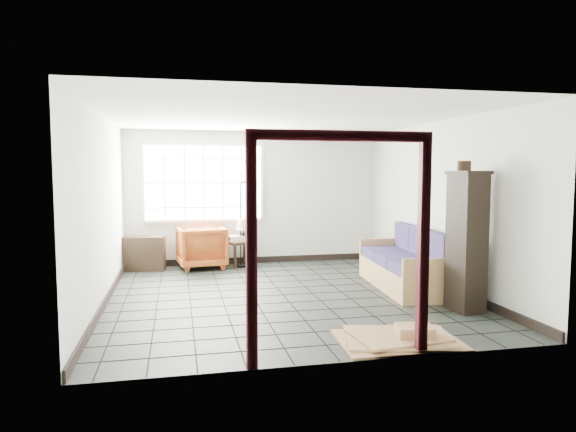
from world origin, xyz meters
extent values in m
plane|color=black|center=(0.00, 0.00, 0.00)|extent=(5.50, 5.50, 0.00)
cube|color=silver|center=(0.00, 2.75, 1.30)|extent=(5.00, 0.02, 2.60)
cube|color=silver|center=(0.00, -2.75, 1.30)|extent=(5.00, 0.02, 2.60)
cube|color=silver|center=(-2.50, 0.00, 1.30)|extent=(0.02, 5.50, 2.60)
cube|color=silver|center=(2.50, 0.00, 1.30)|extent=(0.02, 5.50, 2.60)
cube|color=white|center=(0.00, 0.00, 2.60)|extent=(5.00, 5.50, 0.02)
cube|color=black|center=(0.00, 2.73, 0.06)|extent=(4.95, 0.03, 0.12)
cube|color=black|center=(-2.48, 0.00, 0.06)|extent=(0.03, 5.45, 0.12)
cube|color=black|center=(2.48, 0.00, 0.06)|extent=(0.03, 5.45, 0.12)
cube|color=silver|center=(-1.00, 2.71, 1.60)|extent=(2.32, 0.06, 1.52)
cube|color=white|center=(-1.00, 2.67, 1.60)|extent=(2.20, 0.02, 1.40)
cube|color=#350C11|center=(-0.85, -2.70, 1.05)|extent=(0.10, 0.08, 2.10)
cube|color=#350C11|center=(0.85, -2.70, 1.05)|extent=(0.10, 0.08, 2.10)
cube|color=#350C11|center=(0.00, -2.70, 2.15)|extent=(1.80, 0.08, 0.10)
cube|color=#9F6F47|center=(1.93, 0.06, 0.18)|extent=(0.95, 2.07, 0.36)
cube|color=#9F6F47|center=(1.85, -0.97, 0.32)|extent=(0.81, 0.12, 0.64)
cube|color=#9F6F47|center=(2.01, 1.09, 0.32)|extent=(0.81, 0.12, 0.64)
cube|color=#9F6F47|center=(2.29, 0.03, 0.55)|extent=(0.23, 2.01, 0.70)
cube|color=#261C46|center=(1.86, -0.60, 0.44)|extent=(0.77, 0.70, 0.16)
cube|color=#261C46|center=(2.15, -0.62, 0.68)|extent=(0.19, 0.65, 0.52)
cube|color=#261C46|center=(1.91, 0.06, 0.44)|extent=(0.77, 0.70, 0.16)
cube|color=#261C46|center=(2.20, 0.04, 0.68)|extent=(0.19, 0.65, 0.52)
cube|color=#261C46|center=(1.96, 0.72, 0.44)|extent=(0.77, 0.70, 0.16)
cube|color=#261C46|center=(2.25, 0.70, 0.68)|extent=(0.19, 0.65, 0.52)
imported|color=maroon|center=(-1.08, 2.40, 0.43)|extent=(0.94, 0.90, 0.87)
cube|color=black|center=(-0.35, 2.40, 0.46)|extent=(0.56, 0.56, 0.05)
cube|color=black|center=(-0.47, 2.18, 0.22)|extent=(0.06, 0.06, 0.45)
cube|color=black|center=(-0.13, 2.28, 0.22)|extent=(0.06, 0.06, 0.45)
cube|color=black|center=(-0.57, 2.52, 0.22)|extent=(0.06, 0.06, 0.45)
cube|color=black|center=(-0.23, 2.62, 0.22)|extent=(0.06, 0.06, 0.45)
cylinder|color=black|center=(-0.28, 2.40, 0.57)|extent=(0.12, 0.12, 0.15)
cylinder|color=black|center=(-0.28, 2.40, 0.70)|extent=(0.03, 0.03, 0.11)
cone|color=beige|center=(-0.28, 2.40, 0.81)|extent=(0.32, 0.32, 0.22)
cube|color=silver|center=(-0.40, 2.41, 0.54)|extent=(0.34, 0.29, 0.11)
cylinder|color=black|center=(-0.54, 2.38, 0.54)|extent=(0.03, 0.07, 0.06)
cylinder|color=black|center=(-0.33, 2.40, 0.02)|extent=(0.32, 0.32, 0.03)
cylinder|color=black|center=(-0.33, 2.40, 0.81)|extent=(0.03, 0.03, 1.59)
cylinder|color=black|center=(-0.23, 2.32, 1.65)|extent=(0.27, 0.09, 0.14)
sphere|color=black|center=(-0.12, 2.24, 1.58)|extent=(0.17, 0.17, 0.14)
cube|color=black|center=(-2.15, 2.40, 0.31)|extent=(0.84, 0.41, 0.63)
cube|color=black|center=(-2.15, 2.40, 0.32)|extent=(0.78, 0.36, 0.03)
cube|color=black|center=(2.15, -1.35, 0.90)|extent=(0.38, 0.48, 1.81)
cube|color=black|center=(2.15, -1.35, 1.81)|extent=(0.42, 0.53, 0.05)
cylinder|color=black|center=(2.10, -1.32, 1.89)|extent=(0.18, 0.18, 0.13)
cube|color=olive|center=(2.08, -0.28, 0.01)|extent=(0.63, 0.55, 0.02)
cube|color=black|center=(1.82, -0.21, 0.18)|extent=(0.12, 0.43, 0.37)
cube|color=olive|center=(2.35, -0.34, 0.18)|extent=(0.12, 0.43, 0.37)
cube|color=olive|center=(2.03, -0.49, 0.18)|extent=(0.53, 0.15, 0.37)
cube|color=olive|center=(2.13, -0.06, 0.18)|extent=(0.53, 0.15, 0.37)
cube|color=olive|center=(1.74, -0.19, 0.43)|extent=(0.30, 0.47, 0.15)
cube|color=olive|center=(2.42, -0.36, 0.43)|extent=(0.30, 0.47, 0.15)
cube|color=olive|center=(0.78, -2.31, 0.01)|extent=(1.32, 0.97, 0.03)
cube|color=olive|center=(0.78, -2.31, 0.04)|extent=(1.29, 1.08, 0.03)
cube|color=olive|center=(0.78, -2.31, 0.07)|extent=(1.03, 0.79, 0.03)
cube|color=olive|center=(0.94, -2.38, 0.13)|extent=(0.43, 0.37, 0.11)
camera|label=1|loc=(-1.50, -7.29, 1.82)|focal=32.00mm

